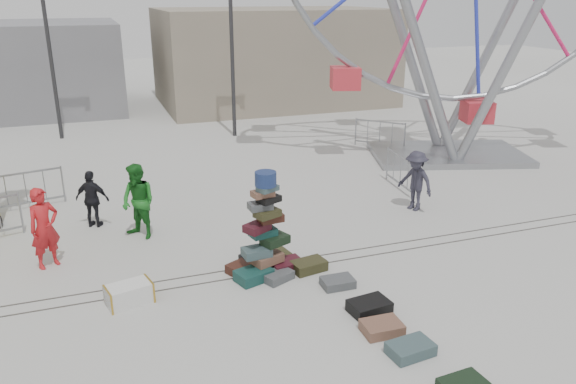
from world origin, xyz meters
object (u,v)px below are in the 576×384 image
object	(u,v)px
barricade_dummy_c	(26,190)
suitcase_tower	(265,245)
barricade_wheel_back	(380,134)
pedestrian_green	(138,202)
lamp_post_left	(49,28)
pedestrian_grey	(415,181)
steamer_trunk	(129,294)
lamp_post_right	(234,27)
pedestrian_red	(44,228)
barricade_wheel_front	(401,172)
pedestrian_black	(92,199)

from	to	relation	value
barricade_dummy_c	suitcase_tower	bearing A→B (deg)	-61.09
barricade_wheel_back	pedestrian_green	xyz separation A→B (m)	(-9.75, -5.64, 0.40)
lamp_post_left	barricade_wheel_back	world-z (taller)	lamp_post_left
barricade_wheel_back	pedestrian_grey	world-z (taller)	pedestrian_grey
lamp_post_left	steamer_trunk	bearing A→B (deg)	-84.22
lamp_post_left	steamer_trunk	xyz separation A→B (m)	(1.49, -14.70, -4.28)
lamp_post_right	pedestrian_grey	bearing A→B (deg)	-76.11
lamp_post_right	steamer_trunk	xyz separation A→B (m)	(-5.51, -12.70, -4.28)
lamp_post_left	steamer_trunk	size ratio (longest dim) A/B	9.15
pedestrian_red	lamp_post_left	bearing A→B (deg)	60.59
lamp_post_left	barricade_wheel_back	size ratio (longest dim) A/B	4.00
lamp_post_left	pedestrian_green	xyz separation A→B (m)	(2.03, -11.50, -3.53)
pedestrian_grey	barricade_wheel_back	bearing A→B (deg)	138.64
steamer_trunk	barricade_wheel_front	distance (m)	9.54
barricade_wheel_front	suitcase_tower	bearing A→B (deg)	129.61
barricade_dummy_c	steamer_trunk	bearing A→B (deg)	-82.43
lamp_post_left	pedestrian_red	world-z (taller)	lamp_post_left
pedestrian_black	pedestrian_grey	bearing A→B (deg)	-164.64
lamp_post_left	suitcase_tower	world-z (taller)	lamp_post_left
steamer_trunk	pedestrian_red	distance (m)	2.84
suitcase_tower	pedestrian_black	bearing A→B (deg)	116.16
pedestrian_green	pedestrian_red	bearing A→B (deg)	-104.48
steamer_trunk	pedestrian_green	bearing A→B (deg)	66.87
steamer_trunk	pedestrian_grey	distance (m)	8.44
suitcase_tower	barricade_wheel_back	world-z (taller)	suitcase_tower
suitcase_tower	barricade_wheel_front	xyz separation A→B (m)	(5.62, 3.86, -0.10)
pedestrian_green	pedestrian_grey	distance (m)	7.50
steamer_trunk	pedestrian_black	xyz separation A→B (m)	(-0.52, 4.30, 0.56)
steamer_trunk	lamp_post_right	bearing A→B (deg)	53.10
pedestrian_green	pedestrian_black	xyz separation A→B (m)	(-1.07, 1.11, -0.19)
lamp_post_right	pedestrian_red	xyz separation A→B (m)	(-7.07, -10.43, -3.56)
lamp_post_right	steamer_trunk	world-z (taller)	lamp_post_right
suitcase_tower	pedestrian_green	bearing A→B (deg)	115.04
pedestrian_green	pedestrian_black	distance (m)	1.55
steamer_trunk	pedestrian_black	size ratio (longest dim) A/B	0.57
lamp_post_left	pedestrian_red	size ratio (longest dim) A/B	4.32
barricade_wheel_front	pedestrian_green	size ratio (longest dim) A/B	1.05
suitcase_tower	barricade_wheel_back	xyz separation A→B (m)	(7.37, 8.46, -0.10)
barricade_dummy_c	pedestrian_black	bearing A→B (deg)	-61.21
lamp_post_left	pedestrian_black	xyz separation A→B (m)	(0.96, -10.40, -3.72)
suitcase_tower	pedestrian_grey	distance (m)	5.54
pedestrian_red	lamp_post_right	bearing A→B (deg)	26.79
steamer_trunk	pedestrian_black	distance (m)	4.37
barricade_dummy_c	lamp_post_right	bearing A→B (deg)	26.97
barricade_wheel_front	pedestrian_black	distance (m)	9.07
barricade_wheel_back	steamer_trunk	bearing A→B (deg)	-93.08
barricade_dummy_c	pedestrian_grey	world-z (taller)	pedestrian_grey
lamp_post_right	pedestrian_black	distance (m)	10.99
barricade_dummy_c	barricade_wheel_front	world-z (taller)	same
suitcase_tower	pedestrian_red	size ratio (longest dim) A/B	1.25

